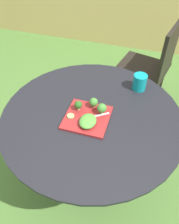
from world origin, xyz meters
The scene contains 11 objects.
ground_plane centered at (0.00, 0.00, 0.00)m, with size 12.00×12.00×0.00m, color #4C7533.
patio_table centered at (0.00, 0.00, 0.50)m, with size 1.07×1.07×0.71m.
patio_chair centered at (0.29, 0.96, 0.53)m, with size 0.53×0.53×0.90m.
salad_plate centered at (-0.02, -0.03, 0.72)m, with size 0.25×0.25×0.01m, color maroon.
drinking_glass centered at (0.23, 0.33, 0.76)m, with size 0.09×0.09×0.11m.
fork centered at (0.02, -0.02, 0.73)m, with size 0.14×0.10×0.00m.
lettuce_mound centered at (0.00, -0.08, 0.74)m, with size 0.09×0.12×0.04m, color #519338.
broccoli_floret_0 centered at (-0.09, 0.01, 0.76)m, with size 0.05×0.05×0.06m.
broccoli_floret_1 centered at (0.05, 0.02, 0.76)m, with size 0.06×0.06×0.07m.
broccoli_floret_2 centered at (-0.01, 0.06, 0.76)m, with size 0.05×0.05×0.06m.
cucumber_slice_0 centered at (-0.11, -0.06, 0.73)m, with size 0.04×0.04×0.01m, color #8EB766.
Camera 1 is at (0.26, -0.92, 1.69)m, focal length 37.29 mm.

